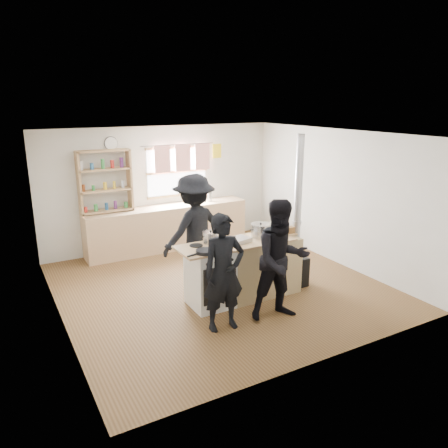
{
  "coord_description": "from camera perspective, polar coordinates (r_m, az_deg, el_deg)",
  "views": [
    {
      "loc": [
        -3.2,
        -5.93,
        3.01
      ],
      "look_at": [
        0.04,
        -0.1,
        1.1
      ],
      "focal_mm": 35.0,
      "sensor_mm": 36.0,
      "label": 1
    }
  ],
  "objects": [
    {
      "name": "cooking_island",
      "position": [
        6.82,
        2.63,
        -5.92
      ],
      "size": [
        1.97,
        0.64,
        0.93
      ],
      "color": "white",
      "rests_on": "ground"
    },
    {
      "name": "shelving_unit",
      "position": [
        8.64,
        -15.28,
        5.44
      ],
      "size": [
        1.0,
        0.28,
        1.2
      ],
      "color": "tan",
      "rests_on": "back_counter"
    },
    {
      "name": "thermos",
      "position": [
        9.36,
        -1.9,
        3.91
      ],
      "size": [
        0.1,
        0.1,
        0.31
      ],
      "primitive_type": "cylinder",
      "color": "silver",
      "rests_on": "back_counter"
    },
    {
      "name": "stockpot_stove",
      "position": [
        6.54,
        -1.77,
        -1.73
      ],
      "size": [
        0.25,
        0.25,
        0.2
      ],
      "color": "#B7B7BA",
      "rests_on": "cooking_island"
    },
    {
      "name": "flue_heater",
      "position": [
        7.28,
        9.36,
        -3.12
      ],
      "size": [
        0.35,
        0.35,
        2.5
      ],
      "color": "black",
      "rests_on": "ground"
    },
    {
      "name": "ground",
      "position": [
        7.38,
        -0.64,
        -8.13
      ],
      "size": [
        5.0,
        5.0,
        0.01
      ],
      "primitive_type": "cube",
      "color": "brown",
      "rests_on": "ground"
    },
    {
      "name": "bread_board",
      "position": [
        7.03,
        8.25,
        -0.95
      ],
      "size": [
        0.31,
        0.24,
        0.12
      ],
      "color": "tan",
      "rests_on": "cooking_island"
    },
    {
      "name": "skillet_greens",
      "position": [
        6.13,
        -2.5,
        -3.58
      ],
      "size": [
        0.31,
        0.31,
        0.05
      ],
      "color": "black",
      "rests_on": "cooking_island"
    },
    {
      "name": "person_near_left",
      "position": [
        5.8,
        -0.03,
        -6.38
      ],
      "size": [
        0.61,
        0.42,
        1.61
      ],
      "primitive_type": "imported",
      "rotation": [
        0.0,
        0.0,
        -0.07
      ],
      "color": "black",
      "rests_on": "ground"
    },
    {
      "name": "person_far",
      "position": [
        7.25,
        -3.9,
        -0.73
      ],
      "size": [
        1.33,
        0.97,
        1.86
      ],
      "primitive_type": "imported",
      "rotation": [
        0.0,
        0.0,
        3.4
      ],
      "color": "black",
      "rests_on": "ground"
    },
    {
      "name": "back_counter",
      "position": [
        9.12,
        -7.3,
        -0.45
      ],
      "size": [
        3.4,
        0.55,
        0.9
      ],
      "primitive_type": "cube",
      "color": "tan",
      "rests_on": "ground"
    },
    {
      "name": "stockpot_counter",
      "position": [
        6.85,
        4.8,
        -0.82
      ],
      "size": [
        0.31,
        0.31,
        0.23
      ],
      "color": "#BDBDBF",
      "rests_on": "cooking_island"
    },
    {
      "name": "person_near_right",
      "position": [
        6.11,
        7.51,
        -4.72
      ],
      "size": [
        0.94,
        0.79,
        1.72
      ],
      "primitive_type": "imported",
      "rotation": [
        0.0,
        0.0,
        -0.18
      ],
      "color": "black",
      "rests_on": "ground"
    },
    {
      "name": "roast_tray",
      "position": [
        6.59,
        2.07,
        -2.06
      ],
      "size": [
        0.35,
        0.31,
        0.07
      ],
      "color": "silver",
      "rests_on": "cooking_island"
    }
  ]
}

